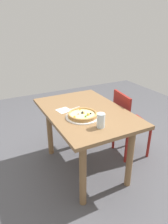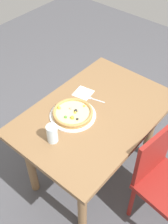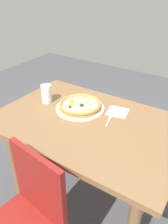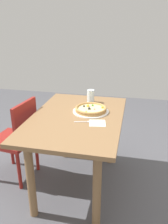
# 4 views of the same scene
# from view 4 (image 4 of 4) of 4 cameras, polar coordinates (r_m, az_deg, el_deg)

# --- Properties ---
(ground_plane) EXTENTS (6.00, 6.00, 0.00)m
(ground_plane) POSITION_cam_4_polar(r_m,az_deg,el_deg) (2.57, -1.55, -17.17)
(ground_plane) COLOR #4C4C51
(dining_table) EXTENTS (1.24, 0.84, 0.78)m
(dining_table) POSITION_cam_4_polar(r_m,az_deg,el_deg) (2.21, -1.72, -4.02)
(dining_table) COLOR olive
(dining_table) RESTS_ON ground
(chair_near) EXTENTS (0.45, 0.45, 0.88)m
(chair_near) POSITION_cam_4_polar(r_m,az_deg,el_deg) (2.50, -16.02, -5.98)
(chair_near) COLOR maroon
(chair_near) RESTS_ON ground
(plate) EXTENTS (0.35, 0.35, 0.01)m
(plate) POSITION_cam_4_polar(r_m,az_deg,el_deg) (2.26, 1.68, 0.17)
(plate) COLOR white
(plate) RESTS_ON dining_table
(pizza) EXTENTS (0.30, 0.30, 0.05)m
(pizza) POSITION_cam_4_polar(r_m,az_deg,el_deg) (2.25, 1.69, 0.77)
(pizza) COLOR #B78447
(pizza) RESTS_ON plate
(fork) EXTENTS (0.06, 0.16, 0.00)m
(fork) POSITION_cam_4_polar(r_m,az_deg,el_deg) (2.04, 0.28, -2.39)
(fork) COLOR silver
(fork) RESTS_ON dining_table
(drinking_glass) EXTENTS (0.08, 0.08, 0.14)m
(drinking_glass) POSITION_cam_4_polar(r_m,az_deg,el_deg) (2.49, 1.66, 3.89)
(drinking_glass) COLOR silver
(drinking_glass) RESTS_ON dining_table
(napkin) EXTENTS (0.16, 0.16, 0.00)m
(napkin) POSITION_cam_4_polar(r_m,az_deg,el_deg) (2.02, 3.31, -2.74)
(napkin) COLOR white
(napkin) RESTS_ON dining_table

